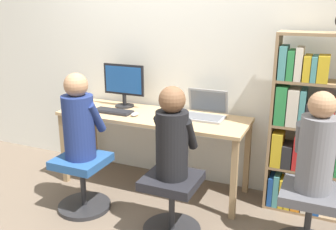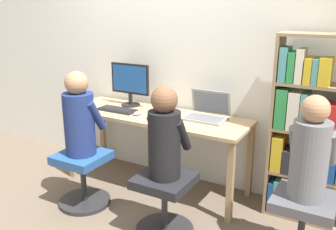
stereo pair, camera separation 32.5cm
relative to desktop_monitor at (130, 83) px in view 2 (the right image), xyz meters
name	(u,v)px [view 2 (the right image)]	position (x,y,z in m)	size (l,w,h in m)	color
ground_plane	(140,198)	(0.39, -0.44, -0.97)	(14.00, 14.00, 0.00)	brown
wall_back	(174,50)	(0.39, 0.21, 0.33)	(10.00, 0.05, 2.60)	silver
desk	(155,123)	(0.39, -0.15, -0.31)	(1.80, 0.59, 0.74)	tan
desktop_monitor	(130,83)	(0.00, 0.00, 0.00)	(0.44, 0.19, 0.43)	black
laptop	(207,113)	(0.86, -0.04, -0.18)	(0.38, 0.28, 0.25)	gray
keyboard	(117,110)	(0.01, -0.23, -0.22)	(0.38, 0.15, 0.03)	#232326
computer_mouse_by_keyboard	(137,113)	(0.25, -0.25, -0.21)	(0.06, 0.10, 0.03)	#99999E
office_chair_left	(83,175)	(0.00, -0.76, -0.69)	(0.46, 0.46, 0.49)	#262628
office_chair_right	(165,201)	(0.86, -0.79, -0.69)	(0.46, 0.46, 0.49)	#262628
person_at_monitor	(79,117)	(0.00, -0.76, -0.15)	(0.32, 0.32, 0.73)	navy
person_at_laptop	(165,136)	(0.86, -0.78, -0.16)	(0.30, 0.30, 0.70)	black
bookshelf	(311,137)	(1.76, -0.03, -0.25)	(0.78, 0.27, 1.53)	#997A56
office_chair_side	(302,224)	(1.84, -0.59, -0.69)	(0.46, 0.46, 0.49)	#262628
person_near_shelf	(310,152)	(1.84, -0.58, -0.16)	(0.30, 0.31, 0.71)	slate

